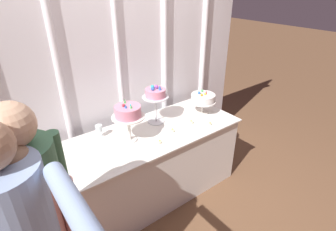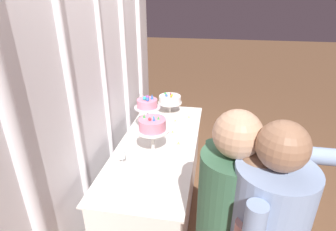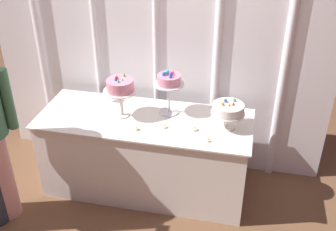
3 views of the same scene
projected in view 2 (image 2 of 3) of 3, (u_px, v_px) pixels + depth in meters
The scene contains 11 objects.
ground_plane at pixel (168, 205), 2.95m from camera, with size 24.00×24.00×0.00m, color brown.
draped_curtain at pixel (101, 68), 2.40m from camera, with size 3.31×0.16×2.88m.
cake_table at pixel (159, 175), 2.80m from camera, with size 1.92×0.75×0.78m.
cake_display_leftmost at pixel (152, 126), 2.33m from camera, with size 0.30×0.30×0.39m.
cake_display_center at pixel (147, 106), 2.71m from camera, with size 0.27×0.27×0.42m.
cake_display_rightmost at pixel (170, 100), 3.22m from camera, with size 0.29×0.29×0.26m.
wine_glass at pixel (122, 155), 2.27m from camera, with size 0.06×0.06×0.13m.
tealight_far_left at pixel (178, 144), 2.59m from camera, with size 0.04×0.04×0.04m.
tealight_near_left at pixel (173, 133), 2.80m from camera, with size 0.05×0.05×0.03m.
tealight_near_right at pixel (175, 122), 3.03m from camera, with size 0.05×0.05×0.04m.
tealight_far_right at pixel (189, 118), 3.13m from camera, with size 0.04×0.04×0.03m.
Camera 2 is at (-2.23, -0.39, 2.13)m, focal length 28.53 mm.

